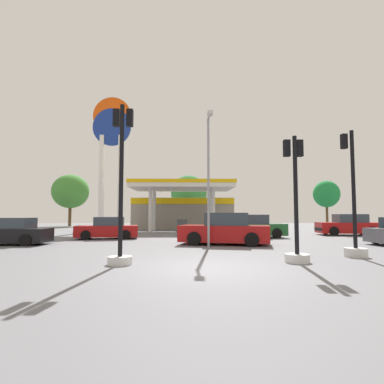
{
  "coord_description": "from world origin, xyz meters",
  "views": [
    {
      "loc": [
        -0.56,
        -9.38,
        1.59
      ],
      "look_at": [
        -0.07,
        18.31,
        3.53
      ],
      "focal_mm": 29.33,
      "sensor_mm": 36.0,
      "label": 1
    }
  ],
  "objects_px": {
    "traffic_signal_1": "(354,224)",
    "tree_0": "(70,191)",
    "car_2": "(252,227)",
    "car_4": "(107,229)",
    "car_5": "(348,226)",
    "traffic_signal_3": "(296,219)",
    "corner_streetlamp": "(209,167)",
    "car_0": "(11,232)",
    "car_1": "(225,230)",
    "station_pole_sign": "(112,146)",
    "tree_1": "(189,193)",
    "tree_2": "(326,194)",
    "traffic_signal_2": "(121,204)"
  },
  "relations": [
    {
      "from": "car_0",
      "to": "corner_streetlamp",
      "type": "bearing_deg",
      "value": -8.46
    },
    {
      "from": "car_0",
      "to": "car_5",
      "type": "xyz_separation_m",
      "value": [
        21.33,
        7.04,
        0.08
      ]
    },
    {
      "from": "car_2",
      "to": "tree_2",
      "type": "distance_m",
      "value": 22.59
    },
    {
      "from": "car_4",
      "to": "traffic_signal_1",
      "type": "relative_size",
      "value": 0.86
    },
    {
      "from": "station_pole_sign",
      "to": "car_0",
      "type": "distance_m",
      "value": 16.06
    },
    {
      "from": "traffic_signal_1",
      "to": "tree_0",
      "type": "relative_size",
      "value": 0.7
    },
    {
      "from": "car_1",
      "to": "traffic_signal_1",
      "type": "distance_m",
      "value": 6.42
    },
    {
      "from": "car_5",
      "to": "traffic_signal_3",
      "type": "bearing_deg",
      "value": -123.16
    },
    {
      "from": "car_1",
      "to": "tree_1",
      "type": "relative_size",
      "value": 0.74
    },
    {
      "from": "traffic_signal_2",
      "to": "tree_0",
      "type": "relative_size",
      "value": 0.76
    },
    {
      "from": "tree_0",
      "to": "tree_1",
      "type": "xyz_separation_m",
      "value": [
        15.6,
        -0.12,
        -0.2
      ]
    },
    {
      "from": "traffic_signal_2",
      "to": "corner_streetlamp",
      "type": "relative_size",
      "value": 0.81
    },
    {
      "from": "station_pole_sign",
      "to": "car_0",
      "type": "height_order",
      "value": "station_pole_sign"
    },
    {
      "from": "station_pole_sign",
      "to": "corner_streetlamp",
      "type": "relative_size",
      "value": 2.08
    },
    {
      "from": "car_0",
      "to": "car_5",
      "type": "bearing_deg",
      "value": 18.26
    },
    {
      "from": "car_1",
      "to": "car_4",
      "type": "relative_size",
      "value": 1.2
    },
    {
      "from": "car_1",
      "to": "tree_2",
      "type": "relative_size",
      "value": 0.85
    },
    {
      "from": "station_pole_sign",
      "to": "car_1",
      "type": "relative_size",
      "value": 2.67
    },
    {
      "from": "station_pole_sign",
      "to": "traffic_signal_3",
      "type": "distance_m",
      "value": 23.9
    },
    {
      "from": "tree_1",
      "to": "tree_0",
      "type": "bearing_deg",
      "value": 179.56
    },
    {
      "from": "traffic_signal_1",
      "to": "car_2",
      "type": "bearing_deg",
      "value": 101.16
    },
    {
      "from": "tree_0",
      "to": "corner_streetlamp",
      "type": "distance_m",
      "value": 31.08
    },
    {
      "from": "car_1",
      "to": "car_0",
      "type": "bearing_deg",
      "value": 179.77
    },
    {
      "from": "car_0",
      "to": "tree_1",
      "type": "distance_m",
      "value": 26.78
    },
    {
      "from": "car_1",
      "to": "car_5",
      "type": "xyz_separation_m",
      "value": [
        10.2,
        7.08,
        -0.03
      ]
    },
    {
      "from": "car_4",
      "to": "traffic_signal_2",
      "type": "xyz_separation_m",
      "value": [
        3.0,
        -10.32,
        1.27
      ]
    },
    {
      "from": "car_2",
      "to": "car_5",
      "type": "distance_m",
      "value": 8.19
    },
    {
      "from": "car_1",
      "to": "corner_streetlamp",
      "type": "relative_size",
      "value": 0.78
    },
    {
      "from": "traffic_signal_2",
      "to": "corner_streetlamp",
      "type": "height_order",
      "value": "corner_streetlamp"
    },
    {
      "from": "car_1",
      "to": "station_pole_sign",
      "type": "bearing_deg",
      "value": 123.73
    },
    {
      "from": "car_4",
      "to": "car_0",
      "type": "bearing_deg",
      "value": -135.7
    },
    {
      "from": "traffic_signal_3",
      "to": "tree_2",
      "type": "xyz_separation_m",
      "value": [
        13.99,
        28.65,
        2.65
      ]
    },
    {
      "from": "car_2",
      "to": "car_4",
      "type": "xyz_separation_m",
      "value": [
        -9.5,
        -0.68,
        -0.07
      ]
    },
    {
      "from": "traffic_signal_1",
      "to": "station_pole_sign",
      "type": "bearing_deg",
      "value": 125.88
    },
    {
      "from": "car_0",
      "to": "corner_streetlamp",
      "type": "height_order",
      "value": "corner_streetlamp"
    },
    {
      "from": "car_4",
      "to": "station_pole_sign",
      "type": "bearing_deg",
      "value": 102.66
    },
    {
      "from": "car_4",
      "to": "tree_0",
      "type": "xyz_separation_m",
      "value": [
        -10.18,
        20.99,
        3.91
      ]
    },
    {
      "from": "car_4",
      "to": "tree_2",
      "type": "xyz_separation_m",
      "value": [
        22.74,
        18.66,
        3.45
      ]
    },
    {
      "from": "car_4",
      "to": "corner_streetlamp",
      "type": "height_order",
      "value": "corner_streetlamp"
    },
    {
      "from": "car_2",
      "to": "station_pole_sign",
      "type": "bearing_deg",
      "value": 141.36
    },
    {
      "from": "car_4",
      "to": "tree_2",
      "type": "distance_m",
      "value": 29.62
    },
    {
      "from": "corner_streetlamp",
      "to": "car_0",
      "type": "bearing_deg",
      "value": 171.54
    },
    {
      "from": "station_pole_sign",
      "to": "car_5",
      "type": "relative_size",
      "value": 2.88
    },
    {
      "from": "car_2",
      "to": "tree_2",
      "type": "xyz_separation_m",
      "value": [
        13.24,
        17.99,
        3.38
      ]
    },
    {
      "from": "car_2",
      "to": "car_5",
      "type": "relative_size",
      "value": 1.0
    },
    {
      "from": "car_1",
      "to": "tree_2",
      "type": "distance_m",
      "value": 27.7
    },
    {
      "from": "car_0",
      "to": "tree_2",
      "type": "distance_m",
      "value": 35.18
    },
    {
      "from": "car_1",
      "to": "car_4",
      "type": "height_order",
      "value": "car_1"
    },
    {
      "from": "tree_2",
      "to": "car_2",
      "type": "bearing_deg",
      "value": -126.35
    },
    {
      "from": "car_0",
      "to": "tree_0",
      "type": "bearing_deg",
      "value": 103.91
    }
  ]
}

